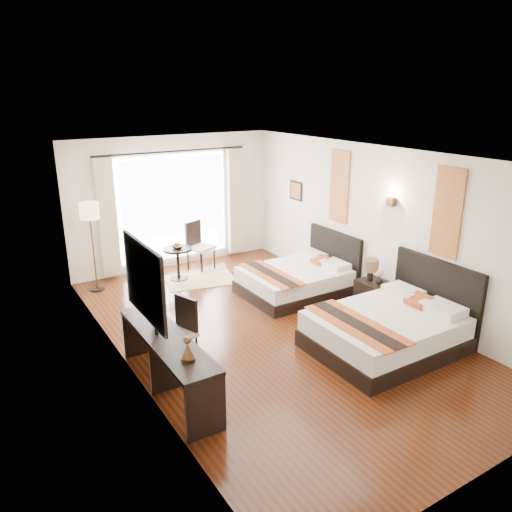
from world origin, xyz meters
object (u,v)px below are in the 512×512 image
bed_far (298,279)px  side_table (178,264)px  nightstand (374,296)px  desk_chair (178,345)px  television (151,302)px  bed_near (390,328)px  floor_lamp (90,217)px  console_desk (168,364)px  table_lamp (371,267)px  fruit_bowl (178,247)px  window_chair (200,255)px  vase (379,282)px

bed_far → side_table: (-1.64, 1.86, 0.05)m
nightstand → desk_chair: desk_chair is taller
television → desk_chair: size_ratio=0.93×
bed_near → desk_chair: size_ratio=2.24×
floor_lamp → console_desk: bearing=-91.7°
bed_far → nightstand: 1.49m
table_lamp → fruit_bowl: (-2.25, 3.09, -0.09)m
desk_chair → window_chair: (1.98, 3.41, 0.02)m
vase → console_desk: bearing=-176.1°
television → window_chair: television is taller
bed_near → side_table: bearing=109.8°
bed_far → television: (-3.30, -1.17, 0.73)m
table_lamp → nightstand: bearing=-77.9°
bed_near → table_lamp: bed_near is taller
side_table → bed_near: bearing=-70.2°
bed_near → vase: (0.72, 0.97, 0.26)m
television → window_chair: bearing=-9.5°
table_lamp → fruit_bowl: bearing=126.1°
bed_near → console_desk: bearing=167.8°
desk_chair → floor_lamp: size_ratio=0.56×
television → vase: bearing=-69.2°
vase → floor_lamp: (-3.83, 3.60, 0.89)m
nightstand → window_chair: 3.91m
table_lamp → side_table: table_lamp is taller
desk_chair → fruit_bowl: size_ratio=4.18×
nightstand → bed_far: bearing=115.1°
television → fruit_bowl: size_ratio=3.88×
fruit_bowl → vase: bearing=-55.6°
vase → television: 3.95m
console_desk → side_table: console_desk is taller
floor_lamp → television: bearing=-91.6°
floor_lamp → bed_far: bearing=-33.8°
vase → television: bearing=175.9°
bed_far → console_desk: bearing=-152.6°
bed_near → window_chair: bed_near is taller
table_lamp → fruit_bowl: 3.82m
fruit_bowl → window_chair: (0.67, 0.38, -0.39)m
side_table → fruit_bowl: size_ratio=2.91×
side_table → television: bearing=-118.7°
bed_near → floor_lamp: 5.64m
television → table_lamp: bearing=-66.1°
vase → window_chair: size_ratio=0.14×
nightstand → table_lamp: table_lamp is taller
window_chair → bed_near: bearing=-11.0°
vase → floor_lamp: floor_lamp is taller
television → desk_chair: 0.80m
television → window_chair: (2.33, 3.40, -0.70)m
side_table → window_chair: 0.76m
floor_lamp → side_table: bearing=-10.6°
desk_chair → floor_lamp: bearing=-105.3°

